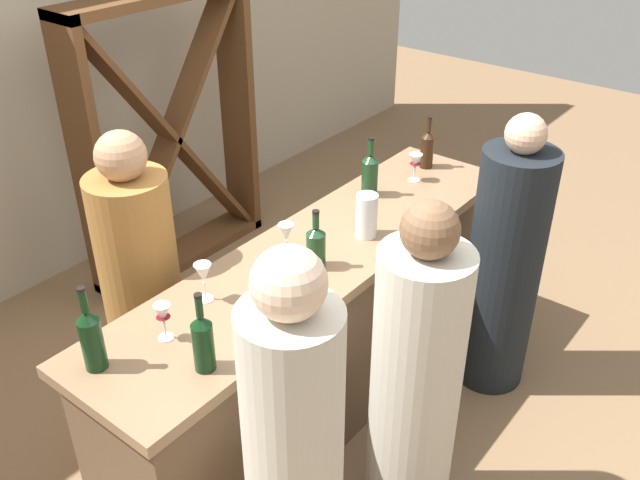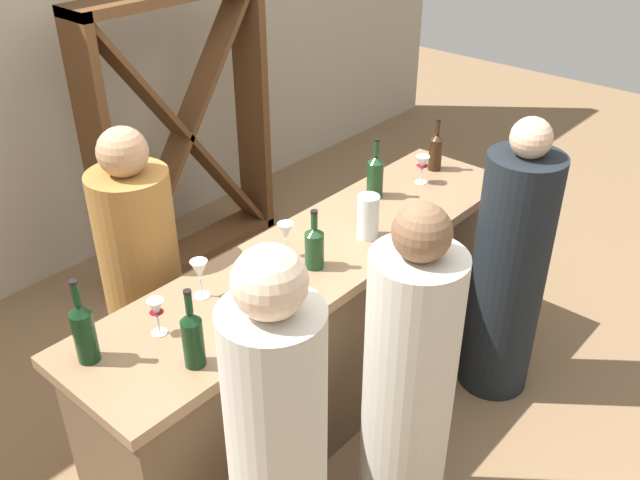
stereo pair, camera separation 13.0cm
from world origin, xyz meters
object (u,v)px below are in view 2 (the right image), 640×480
object	(u,v)px
wine_bottle_rightmost_amber_brown	(436,150)
wine_glass_far_left	(199,271)
wine_rack	(183,135)
wine_glass_near_right	(285,233)
wine_glass_near_left	(422,165)
wine_glass_near_center	(156,311)
wine_bottle_leftmost_dark_green	(84,331)
person_server_behind	(146,297)
person_right_guest	(278,470)
wine_bottle_second_right_olive_green	(375,175)
person_center_guest	(408,389)
wine_bottle_center_olive_green	(314,246)
wine_bottle_second_left_dark_green	(193,337)
person_left_guest	(508,273)
water_pitcher	(368,217)

from	to	relation	value
wine_bottle_rightmost_amber_brown	wine_glass_far_left	world-z (taller)	wine_bottle_rightmost_amber_brown
wine_rack	wine_glass_near_right	world-z (taller)	wine_rack
wine_glass_near_left	wine_glass_near_center	xyz separation A→B (m)	(-1.70, 0.02, 0.00)
wine_bottle_leftmost_dark_green	person_server_behind	distance (m)	0.80
wine_rack	person_right_guest	distance (m)	2.67
wine_bottle_leftmost_dark_green	wine_bottle_second_right_olive_green	distance (m)	1.67
person_center_guest	person_server_behind	bearing A→B (deg)	20.92
wine_bottle_center_olive_green	person_right_guest	bearing A→B (deg)	-145.88
wine_rack	wine_glass_near_left	size ratio (longest dim) A/B	11.79
wine_glass_near_right	person_center_guest	bearing A→B (deg)	-97.49
wine_glass_far_left	wine_rack	bearing A→B (deg)	53.33
wine_rack	wine_glass_near_right	bearing A→B (deg)	-113.71
wine_glass_near_center	wine_glass_near_right	size ratio (longest dim) A/B	0.93
wine_bottle_center_olive_green	person_right_guest	xyz separation A→B (m)	(-0.77, -0.52, -0.30)
person_center_guest	wine_bottle_rightmost_amber_brown	bearing A→B (deg)	-53.21
wine_bottle_leftmost_dark_green	wine_bottle_rightmost_amber_brown	xyz separation A→B (m)	(2.15, -0.05, -0.02)
wine_bottle_second_left_dark_green	wine_glass_near_left	xyz separation A→B (m)	(1.73, 0.21, -0.02)
wine_glass_near_right	wine_glass_near_center	bearing A→B (deg)	-178.53
person_center_guest	person_server_behind	xyz separation A→B (m)	(-0.32, 1.25, 0.02)
wine_glass_near_left	wine_glass_far_left	size ratio (longest dim) A/B	0.91
person_left_guest	person_server_behind	bearing A→B (deg)	67.79
wine_glass_far_left	person_server_behind	bearing A→B (deg)	86.35
wine_rack	wine_bottle_second_left_dark_green	distance (m)	2.32
wine_glass_near_center	wine_glass_near_right	xyz separation A→B (m)	(0.71, 0.02, 0.01)
water_pitcher	person_right_guest	xyz separation A→B (m)	(-1.12, -0.51, -0.30)
wine_bottle_second_left_dark_green	person_server_behind	world-z (taller)	person_server_behind
wine_bottle_center_olive_green	wine_bottle_rightmost_amber_brown	world-z (taller)	wine_bottle_rightmost_amber_brown
wine_rack	wine_glass_far_left	xyz separation A→B (m)	(-1.14, -1.52, 0.19)
wine_bottle_second_left_dark_green	water_pitcher	distance (m)	1.10
wine_bottle_second_right_olive_green	person_server_behind	world-z (taller)	person_server_behind
wine_glass_near_left	wine_glass_near_right	bearing A→B (deg)	177.76
water_pitcher	person_left_guest	bearing A→B (deg)	-40.61
wine_bottle_second_left_dark_green	wine_glass_near_left	size ratio (longest dim) A/B	2.09
wine_rack	wine_bottle_rightmost_amber_brown	distance (m)	1.66
wine_rack	person_right_guest	xyz separation A→B (m)	(-1.45, -2.25, -0.13)
wine_bottle_center_olive_green	wine_glass_near_right	bearing A→B (deg)	96.10
water_pitcher	person_left_guest	size ratio (longest dim) A/B	0.14
wine_bottle_second_right_olive_green	person_right_guest	distance (m)	1.67
wine_glass_near_right	water_pitcher	bearing A→B (deg)	-25.05
person_right_guest	water_pitcher	bearing A→B (deg)	-44.31
wine_glass_near_right	water_pitcher	distance (m)	0.40
wine_glass_far_left	person_server_behind	size ratio (longest dim) A/B	0.11
wine_bottle_center_olive_green	wine_bottle_leftmost_dark_green	bearing A→B (deg)	168.31
wine_bottle_leftmost_dark_green	wine_bottle_second_left_dark_green	bearing A→B (deg)	-52.57
wine_rack	wine_bottle_center_olive_green	bearing A→B (deg)	-111.35
wine_bottle_second_left_dark_green	wine_glass_near_left	world-z (taller)	wine_bottle_second_left_dark_green
wine_bottle_leftmost_dark_green	wine_glass_near_left	size ratio (longest dim) A/B	2.23
wine_bottle_second_left_dark_green	wine_bottle_second_right_olive_green	distance (m)	1.47
water_pitcher	person_right_guest	bearing A→B (deg)	-155.70
wine_rack	wine_glass_near_right	xyz separation A→B (m)	(-0.69, -1.57, 0.19)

